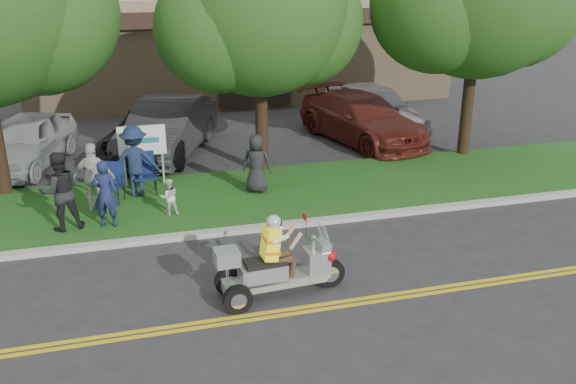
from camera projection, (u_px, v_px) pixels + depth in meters
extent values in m
plane|color=#28282B|center=(323.00, 292.00, 11.38)|extent=(120.00, 120.00, 0.00)
cube|color=gold|center=(334.00, 308.00, 10.86)|extent=(60.00, 0.10, 0.01)
cube|color=gold|center=(331.00, 303.00, 11.00)|extent=(60.00, 0.10, 0.01)
cube|color=#A8A89E|center=(282.00, 225.00, 14.11)|extent=(60.00, 0.25, 0.12)
cube|color=#235416|center=(261.00, 194.00, 16.05)|extent=(60.00, 4.00, 0.10)
cube|color=#9E7F5B|center=(236.00, 49.00, 28.31)|extent=(18.00, 8.00, 4.00)
cube|color=black|center=(254.00, 18.00, 24.06)|extent=(18.00, 0.30, 0.60)
sphere|color=#214B15|center=(36.00, 13.00, 15.07)|extent=(4.05, 4.05, 4.05)
cylinder|color=#332114|center=(261.00, 101.00, 17.26)|extent=(0.36, 0.36, 4.20)
sphere|color=#214B15|center=(260.00, 7.00, 16.36)|extent=(4.80, 4.80, 4.80)
sphere|color=#214B15|center=(299.00, 22.00, 17.08)|extent=(3.60, 3.60, 3.60)
sphere|color=#214B15|center=(217.00, 29.00, 16.07)|extent=(3.36, 3.36, 3.36)
cylinder|color=#332114|center=(470.00, 81.00, 18.59)|extent=(0.36, 0.36, 4.76)
sphere|color=#214B15|center=(438.00, 4.00, 17.25)|extent=(3.92, 3.92, 3.92)
cylinder|color=silver|center=(125.00, 171.00, 16.30)|extent=(0.06, 0.06, 1.10)
cylinder|color=silver|center=(163.00, 167.00, 16.55)|extent=(0.06, 0.06, 1.10)
cube|color=white|center=(142.00, 140.00, 16.14)|extent=(1.25, 0.06, 0.80)
cylinder|color=black|center=(330.00, 273.00, 11.49)|extent=(0.57, 0.17, 0.56)
cylinder|color=black|center=(238.00, 299.00, 10.63)|extent=(0.53, 0.17, 0.53)
cylinder|color=black|center=(229.00, 281.00, 11.23)|extent=(0.53, 0.17, 0.53)
cube|color=#AFB3B9|center=(278.00, 280.00, 11.16)|extent=(1.81, 0.54, 0.17)
cube|color=#AFB3B9|center=(263.00, 273.00, 11.01)|extent=(0.87, 0.48, 0.33)
cube|color=black|center=(265.00, 263.00, 10.95)|extent=(0.78, 0.44, 0.09)
cube|color=#AFB3B9|center=(316.00, 262.00, 11.31)|extent=(0.45, 0.48, 0.52)
cube|color=silver|center=(324.00, 234.00, 11.15)|extent=(0.21, 0.44, 0.46)
cube|color=#AFB3B9|center=(227.00, 257.00, 10.66)|extent=(0.45, 0.42, 0.28)
sphere|color=#B20C0F|center=(330.00, 255.00, 11.19)|extent=(0.21, 0.21, 0.21)
cube|color=#FFFA1A|center=(271.00, 243.00, 10.85)|extent=(0.35, 0.40, 0.61)
sphere|color=silver|center=(273.00, 222.00, 10.73)|extent=(0.27, 0.27, 0.27)
cylinder|color=black|center=(101.00, 197.00, 15.14)|extent=(0.03, 0.03, 0.42)
cylinder|color=black|center=(118.00, 197.00, 15.10)|extent=(0.03, 0.03, 0.42)
cylinder|color=black|center=(107.00, 191.00, 15.53)|extent=(0.03, 0.03, 0.42)
cylinder|color=black|center=(124.00, 192.00, 15.48)|extent=(0.03, 0.03, 0.42)
cube|color=#111F52|center=(112.00, 186.00, 15.23)|extent=(0.66, 0.63, 0.04)
cube|color=#111F52|center=(114.00, 172.00, 15.35)|extent=(0.54, 0.33, 0.56)
cylinder|color=black|center=(137.00, 189.00, 15.59)|extent=(0.03, 0.03, 0.45)
cylinder|color=black|center=(156.00, 187.00, 15.72)|extent=(0.03, 0.03, 0.45)
cylinder|color=black|center=(136.00, 184.00, 16.00)|extent=(0.03, 0.03, 0.45)
cylinder|color=black|center=(155.00, 182.00, 16.13)|extent=(0.03, 0.03, 0.45)
cube|color=#101B4C|center=(145.00, 177.00, 15.78)|extent=(0.57, 0.52, 0.04)
cube|color=#101B4C|center=(143.00, 163.00, 15.89)|extent=(0.57, 0.18, 0.61)
imported|color=#1A2248|center=(105.00, 194.00, 13.72)|extent=(0.65, 0.51, 1.58)
imported|color=black|center=(60.00, 191.00, 13.52)|extent=(1.02, 0.87, 1.82)
imported|color=beige|center=(94.00, 177.00, 14.59)|extent=(1.07, 0.69, 1.69)
imported|color=#172442|center=(135.00, 161.00, 15.53)|extent=(1.25, 0.80, 1.84)
imported|color=black|center=(256.00, 163.00, 15.81)|extent=(0.89, 0.76, 1.55)
imported|color=silver|center=(169.00, 197.00, 14.48)|extent=(0.46, 0.38, 0.89)
imported|color=#9EA0A5|center=(25.00, 141.00, 18.11)|extent=(3.10, 4.94, 1.57)
imported|color=#28282B|center=(168.00, 127.00, 19.26)|extent=(3.82, 5.65, 1.76)
imported|color=black|center=(152.00, 133.00, 19.14)|extent=(3.80, 5.78, 1.48)
imported|color=#521A13|center=(362.00, 118.00, 20.71)|extent=(3.57, 5.91, 1.60)
imported|color=#AFB0B6|center=(373.00, 108.00, 21.91)|extent=(2.74, 5.33, 1.73)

